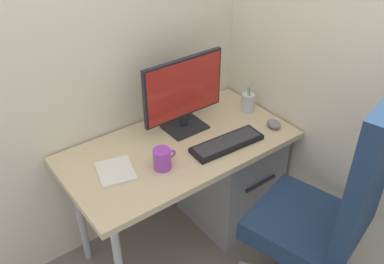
# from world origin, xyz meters

# --- Properties ---
(ground_plane) EXTENTS (8.00, 8.00, 0.00)m
(ground_plane) POSITION_xyz_m (0.00, 0.00, 0.00)
(ground_plane) COLOR slate
(wall_side_right) EXTENTS (0.04, 2.45, 2.80)m
(wall_side_right) POSITION_xyz_m (0.64, -0.27, 1.40)
(wall_side_right) COLOR beige
(wall_side_right) RESTS_ON ground_plane
(desk) EXTENTS (1.21, 0.62, 0.72)m
(desk) POSITION_xyz_m (0.00, 0.00, 0.65)
(desk) COLOR #D1B78C
(desk) RESTS_ON ground_plane
(office_chair) EXTENTS (0.60, 0.59, 1.27)m
(office_chair) POSITION_xyz_m (0.30, -0.73, 0.66)
(office_chair) COLOR black
(office_chair) RESTS_ON ground_plane
(filing_cabinet) EXTENTS (0.44, 0.52, 0.63)m
(filing_cabinet) POSITION_xyz_m (0.36, -0.00, 0.32)
(filing_cabinet) COLOR gray
(filing_cabinet) RESTS_ON ground_plane
(monitor) EXTENTS (0.48, 0.17, 0.41)m
(monitor) POSITION_xyz_m (0.12, 0.12, 0.94)
(monitor) COLOR black
(monitor) RESTS_ON desk
(keyboard) EXTENTS (0.40, 0.15, 0.03)m
(keyboard) POSITION_xyz_m (0.19, -0.15, 0.73)
(keyboard) COLOR black
(keyboard) RESTS_ON desk
(mouse) EXTENTS (0.07, 0.10, 0.04)m
(mouse) POSITION_xyz_m (0.51, -0.18, 0.74)
(mouse) COLOR slate
(mouse) RESTS_ON desk
(pen_holder) EXTENTS (0.07, 0.07, 0.19)m
(pen_holder) POSITION_xyz_m (0.51, 0.04, 0.77)
(pen_holder) COLOR silver
(pen_holder) RESTS_ON desk
(notebook) EXTENTS (0.21, 0.23, 0.01)m
(notebook) POSITION_xyz_m (-0.37, -0.00, 0.72)
(notebook) COLOR silver
(notebook) RESTS_ON desk
(coffee_mug) EXTENTS (0.12, 0.09, 0.10)m
(coffee_mug) POSITION_xyz_m (-0.17, -0.10, 0.77)
(coffee_mug) COLOR purple
(coffee_mug) RESTS_ON desk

